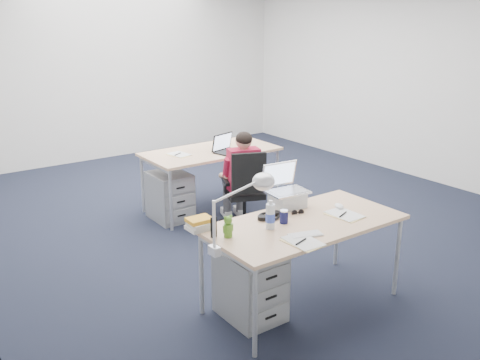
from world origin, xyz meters
The scene contains 24 objects.
floor centered at (0.00, 0.00, 0.00)m, with size 7.00×7.00×0.00m, color black.
room centered at (0.00, 0.00, 1.71)m, with size 6.02×7.02×2.80m.
desk_near centered at (-0.79, -1.88, 0.68)m, with size 1.60×0.80×0.73m.
desk_far centered at (-0.16, 0.47, 0.68)m, with size 1.60×0.80×0.73m.
office_chair centered at (-0.22, -0.31, 0.26)m, with size 0.75×0.75×0.91m.
seated_person centered at (-0.18, -0.15, 0.55)m, with size 0.45×0.65×1.09m.
drawer_pedestal_near centered at (-1.25, -1.78, 0.28)m, with size 0.40×0.50×0.55m, color gray.
drawer_pedestal_far centered at (-0.75, 0.44, 0.28)m, with size 0.40×0.50×0.55m, color gray.
silver_laptop centered at (-0.67, -1.54, 0.91)m, with size 0.34×0.27×0.36m, color silver, non-canonical shape.
wireless_keyboard centered at (-0.97, -2.09, 0.74)m, with size 0.25×0.10×0.01m, color white.
computer_mouse centered at (-0.35, -1.83, 0.75)m, with size 0.07×0.11×0.04m, color white.
headphones centered at (-0.96, -1.65, 0.75)m, with size 0.23×0.18×0.04m, color black, non-canonical shape.
can_koozie centered at (-0.94, -1.81, 0.78)m, with size 0.07×0.07×0.11m, color #161846.
water_bottle centered at (-1.09, -1.83, 0.84)m, with size 0.07×0.07×0.23m, color silver.
bear_figurine centered at (-1.45, -1.77, 0.82)m, with size 0.09×0.07×0.17m, color #387B21, non-canonical shape.
book_stack centered at (-1.54, -1.53, 0.78)m, with size 0.20×0.15×0.09m, color silver.
cordless_phone centered at (-1.54, -1.72, 0.81)m, with size 0.04×0.03×0.16m, color black.
papers_left centered at (-1.07, -2.18, 0.73)m, with size 0.20×0.29×0.01m, color #FFE593.
papers_right centered at (-0.43, -1.97, 0.73)m, with size 0.20×0.29×0.01m, color #FFE593.
sunglasses centered at (-0.72, -1.72, 0.74)m, with size 0.11×0.05×0.03m, color black, non-canonical shape.
desk_lamp centered at (-1.54, -1.97, 1.00)m, with size 0.47×0.17×0.53m, color silver, non-canonical shape.
dark_laptop centered at (-0.04, 0.25, 0.85)m, with size 0.32×0.31×0.23m, color black, non-canonical shape.
far_cup centered at (0.16, 0.62, 0.78)m, with size 0.06×0.06×0.09m, color white.
far_papers centered at (-0.58, 0.50, 0.73)m, with size 0.18×0.26×0.01m, color white.
Camera 1 is at (-3.49, -4.78, 2.32)m, focal length 40.00 mm.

